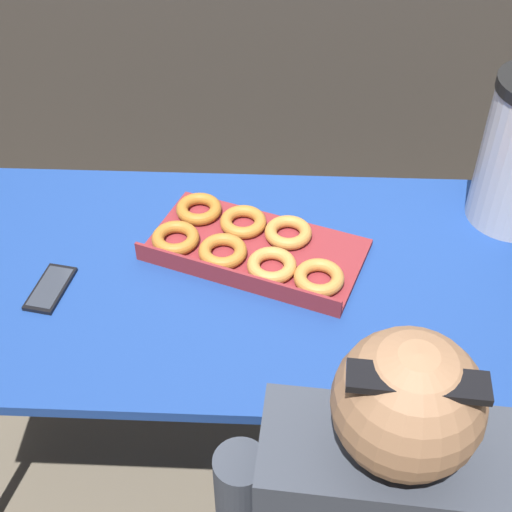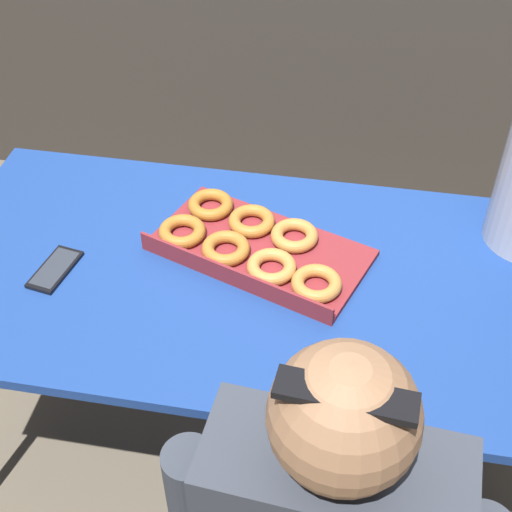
{
  "view_description": "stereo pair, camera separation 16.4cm",
  "coord_description": "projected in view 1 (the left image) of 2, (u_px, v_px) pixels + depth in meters",
  "views": [
    {
      "loc": [
        0.05,
        -1.23,
        1.92
      ],
      "look_at": [
        -0.0,
        0.0,
        0.79
      ],
      "focal_mm": 50.0,
      "sensor_mm": 36.0,
      "label": 1
    },
    {
      "loc": [
        0.21,
        -1.21,
        1.92
      ],
      "look_at": [
        -0.0,
        0.0,
        0.79
      ],
      "focal_mm": 50.0,
      "sensor_mm": 36.0,
      "label": 2
    }
  ],
  "objects": [
    {
      "name": "cell_phone",
      "position": [
        50.0,
        288.0,
        1.67
      ],
      "size": [
        0.1,
        0.16,
        0.01
      ],
      "rotation": [
        0.0,
        0.0,
        -0.18
      ],
      "color": "black",
      "rests_on": "folding_table"
    },
    {
      "name": "donut_box",
      "position": [
        249.0,
        246.0,
        1.75
      ],
      "size": [
        0.58,
        0.43,
        0.05
      ],
      "rotation": [
        0.0,
        0.0,
        -0.35
      ],
      "color": "maroon",
      "rests_on": "folding_table"
    },
    {
      "name": "folding_table",
      "position": [
        257.0,
        286.0,
        1.74
      ],
      "size": [
        1.6,
        0.81,
        0.73
      ],
      "color": "navy",
      "rests_on": "ground"
    },
    {
      "name": "ground_plane",
      "position": [
        257.0,
        443.0,
        2.2
      ],
      "size": [
        12.0,
        12.0,
        0.0
      ],
      "primitive_type": "plane",
      "color": "brown"
    }
  ]
}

